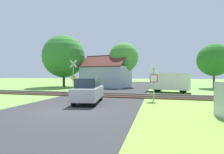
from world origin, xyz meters
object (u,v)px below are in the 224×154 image
Objects in this scene: stop_sign_near at (154,79)px; tree_left at (64,57)px; crossing_sign_far at (73,75)px; tree_far at (214,60)px; house at (106,76)px; tree_center at (124,57)px; parked_car at (89,91)px; mail_truck at (169,82)px.

tree_left is at bearing -33.52° from stop_sign_near.
crossing_sign_far is 20.74m from tree_far.
house is (-7.77, 13.51, 0.17)m from stop_sign_near.
tree_center is 1.74× the size of parked_car.
tree_center reaches higher than stop_sign_near.
stop_sign_near reaches higher than mail_truck.
tree_center is at bearing 29.30° from house.
mail_truck is at bearing 47.32° from parked_car.
tree_left is (-7.07, -1.19, 3.24)m from house.
stop_sign_near is 17.48m from tree_far.
stop_sign_near is 7.27m from mail_truck.
house is 4.20m from tree_center.
tree_left is at bearing 115.66° from parked_car.
stop_sign_near is 0.79× the size of crossing_sign_far.
parked_car is (-13.10, -17.33, -3.35)m from tree_far.
house is 0.98× the size of tree_left.
tree_far is at bearing 28.66° from crossing_sign_far.
house is at bearing 92.07° from parked_car.
stop_sign_near is 19.59m from tree_left.
crossing_sign_far is at bearing 114.72° from parked_car.
crossing_sign_far is 0.51× the size of tree_center.
stop_sign_near is 0.35× the size of house.
parked_car is at bearing -127.10° from tree_far.
stop_sign_near is 15.59m from house.
parked_car is at bearing -88.29° from tree_center.
tree_left is (-5.68, 7.83, 3.05)m from crossing_sign_far.
tree_left is at bearing -173.45° from tree_far.
mail_truck is at bearing -96.63° from stop_sign_near.
house is at bearing -161.99° from tree_center.
stop_sign_near is at bearing -28.17° from crossing_sign_far.
house reaches higher than crossing_sign_far.
tree_left is 1.65× the size of mail_truck.
tree_far is (8.57, 15.02, 2.57)m from stop_sign_near.
parked_car is at bearing -67.14° from house.
mail_truck is (1.61, 7.08, -0.43)m from stop_sign_near.
tree_left is (-14.84, 12.33, 3.41)m from stop_sign_near.
crossing_sign_far is 0.72× the size of mail_truck.
tree_left is 1.17× the size of tree_center.
mail_truck is (-6.96, -7.94, -3.00)m from tree_far.
house reaches higher than mail_truck.
stop_sign_near is 0.70× the size of parked_car.
crossing_sign_far is 11.11m from tree_center.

